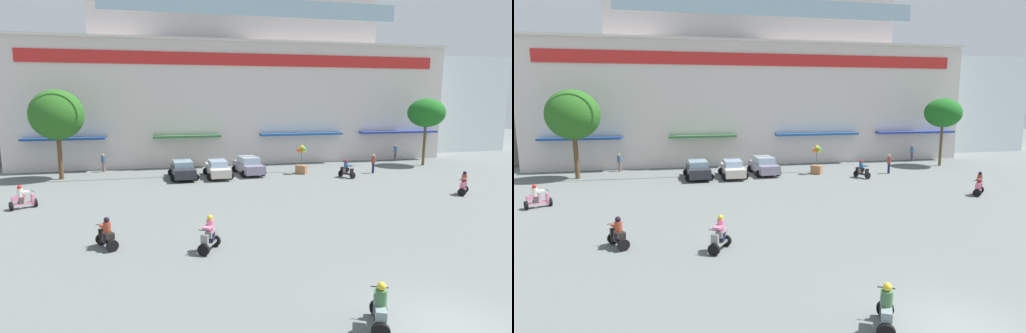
{
  "view_description": "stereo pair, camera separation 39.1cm",
  "coord_description": "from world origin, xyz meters",
  "views": [
    {
      "loc": [
        -7.89,
        -9.16,
        6.56
      ],
      "look_at": [
        -1.66,
        18.02,
        1.86
      ],
      "focal_mm": 28.64,
      "sensor_mm": 36.0,
      "label": 1
    },
    {
      "loc": [
        -7.51,
        -9.24,
        6.56
      ],
      "look_at": [
        -1.66,
        18.02,
        1.86
      ],
      "focal_mm": 28.64,
      "sensor_mm": 36.0,
      "label": 2
    }
  ],
  "objects": [
    {
      "name": "colonial_building",
      "position": [
        0.0,
        36.39,
        9.69
      ],
      "size": [
        43.34,
        17.55,
        22.06
      ],
      "color": "silver",
      "rests_on": "ground"
    },
    {
      "name": "scooter_rider_0",
      "position": [
        -2.01,
        0.6,
        0.6
      ],
      "size": [
        1.12,
        1.56,
        1.47
      ],
      "color": "black",
      "rests_on": "ground"
    },
    {
      "name": "scooter_rider_3",
      "position": [
        -10.46,
        9.06,
        0.59
      ],
      "size": [
        1.1,
        1.42,
        1.44
      ],
      "color": "black",
      "rests_on": "ground"
    },
    {
      "name": "balloon_vendor_cart",
      "position": [
        3.81,
        24.19,
        1.15
      ],
      "size": [
        1.08,
        1.04,
        2.53
      ],
      "color": "#A36D46",
      "rests_on": "ground"
    },
    {
      "name": "plaza_tree_0",
      "position": [
        -16.07,
        26.26,
        5.21
      ],
      "size": [
        4.16,
        3.74,
        7.23
      ],
      "color": "brown",
      "rests_on": "ground"
    },
    {
      "name": "flank_building_right",
      "position": [
        28.19,
        39.21,
        5.71
      ],
      "size": [
        11.58,
        10.84,
        11.43
      ],
      "color": "white",
      "rests_on": "ground"
    },
    {
      "name": "scooter_rider_5",
      "position": [
        12.14,
        14.36,
        0.67
      ],
      "size": [
        1.34,
        1.29,
        1.61
      ],
      "color": "black",
      "rests_on": "ground"
    },
    {
      "name": "parked_car_2",
      "position": [
        -0.72,
        25.04,
        0.77
      ],
      "size": [
        2.56,
        4.49,
        1.53
      ],
      "color": "gray",
      "rests_on": "ground"
    },
    {
      "name": "pedestrian_1",
      "position": [
        -13.16,
        29.07,
        0.91
      ],
      "size": [
        0.42,
        0.42,
        1.61
      ],
      "color": "#815F59",
      "rests_on": "ground"
    },
    {
      "name": "plaza_tree_1",
      "position": [
        17.06,
        25.89,
        5.12
      ],
      "size": [
        3.47,
        3.55,
        6.53
      ],
      "color": "brown",
      "rests_on": "ground"
    },
    {
      "name": "parked_car_1",
      "position": [
        -3.51,
        24.27,
        0.73
      ],
      "size": [
        2.25,
        4.39,
        1.43
      ],
      "color": "beige",
      "rests_on": "ground"
    },
    {
      "name": "scooter_rider_2",
      "position": [
        -6.08,
        7.73,
        0.66
      ],
      "size": [
        1.12,
        1.39,
        1.59
      ],
      "color": "black",
      "rests_on": "ground"
    },
    {
      "name": "parked_car_0",
      "position": [
        -6.38,
        24.38,
        0.75
      ],
      "size": [
        2.45,
        4.39,
        1.47
      ],
      "color": "#26262C",
      "rests_on": "ground"
    },
    {
      "name": "scooter_rider_1",
      "position": [
        6.92,
        21.7,
        0.63
      ],
      "size": [
        1.06,
        1.51,
        1.53
      ],
      "color": "black",
      "rests_on": "ground"
    },
    {
      "name": "pedestrian_0",
      "position": [
        10.1,
        23.07,
        0.97
      ],
      "size": [
        0.4,
        0.4,
        1.69
      ],
      "color": "navy",
      "rests_on": "ground"
    },
    {
      "name": "scooter_rider_4",
      "position": [
        -16.2,
        17.03,
        0.61
      ],
      "size": [
        1.51,
        1.19,
        1.47
      ],
      "color": "black",
      "rests_on": "ground"
    },
    {
      "name": "pedestrian_2",
      "position": [
        15.86,
        28.93,
        0.99
      ],
      "size": [
        0.42,
        0.42,
        1.74
      ],
      "color": "#493E4C",
      "rests_on": "ground"
    },
    {
      "name": "ground_plane",
      "position": [
        0.0,
        13.0,
        0.0
      ],
      "size": [
        128.0,
        128.0,
        0.0
      ],
      "primitive_type": "plane",
      "color": "slate"
    }
  ]
}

